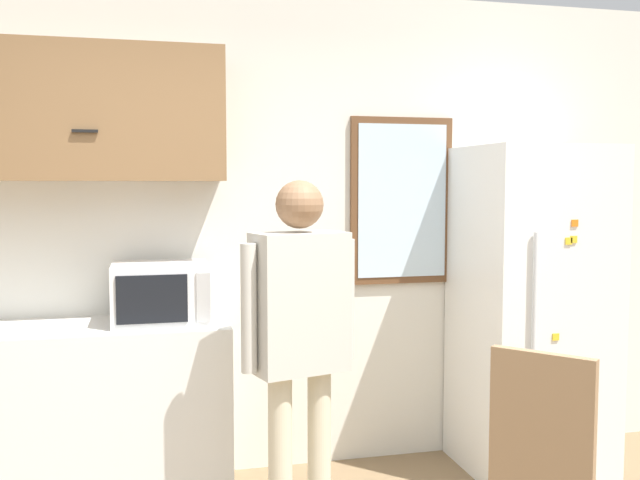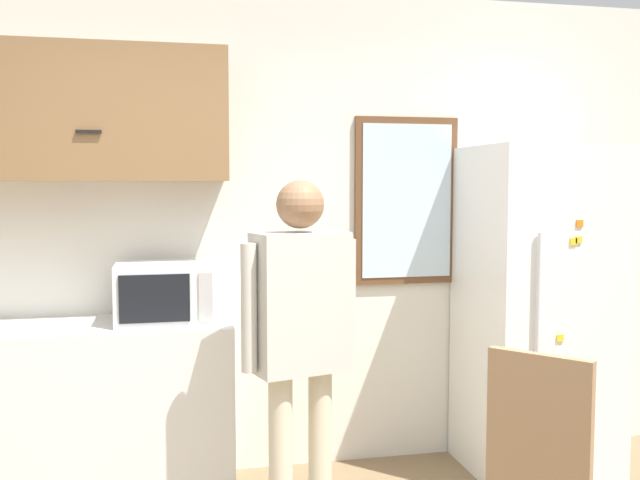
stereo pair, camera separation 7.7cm
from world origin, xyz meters
The scene contains 8 objects.
back_wall centered at (0.00, 2.11, 1.35)m, with size 6.00×0.06×2.70m.
counter centered at (-1.17, 1.81, 0.46)m, with size 2.07×0.55×0.93m.
upper_cabinets centered at (-1.17, 1.91, 1.98)m, with size 2.07×0.37×0.67m.
microwave centered at (-0.46, 1.81, 1.07)m, with size 0.48×0.41×0.30m.
person centered at (0.14, 1.27, 1.00)m, with size 0.55×0.32×1.64m.
refrigerator centered at (1.57, 1.72, 0.92)m, with size 0.73×0.74×1.83m.
chair centered at (0.89, 0.40, 0.56)m, with size 0.57×0.57×1.04m.
window centered at (0.92, 2.07, 1.53)m, with size 0.62×0.05×0.97m.
Camera 1 is at (-0.53, -1.86, 1.63)m, focal length 40.00 mm.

